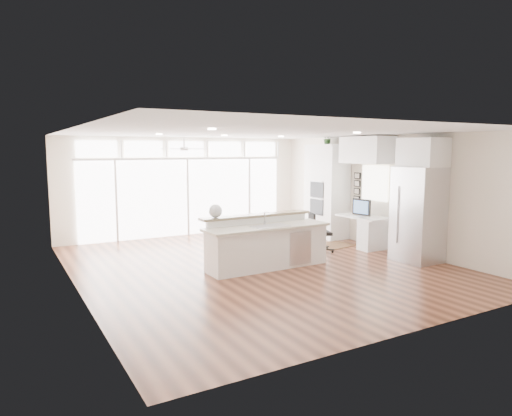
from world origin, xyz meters
TOP-DOWN VIEW (x-y plane):
  - floor at (0.00, 0.00)m, footprint 7.00×8.00m
  - ceiling at (0.00, 0.00)m, footprint 7.00×8.00m
  - wall_back at (0.00, 4.00)m, footprint 7.00×0.04m
  - wall_front at (0.00, -4.00)m, footprint 7.00×0.04m
  - wall_left at (-3.50, 0.00)m, footprint 0.04×8.00m
  - wall_right at (3.50, 0.00)m, footprint 0.04×8.00m
  - glass_wall at (0.00, 3.94)m, footprint 5.80×0.06m
  - transom_row at (0.00, 3.94)m, footprint 5.90×0.06m
  - desk_window at (3.46, 0.30)m, footprint 0.04×0.85m
  - ceiling_fan at (-0.50, 2.80)m, footprint 1.16×1.16m
  - recessed_lights at (0.00, 0.20)m, footprint 3.40×3.00m
  - oven_cabinet at (3.17, 1.80)m, footprint 0.64×1.20m
  - desk_nook at (3.13, 0.30)m, footprint 0.72×1.30m
  - upper_cabinets at (3.17, 0.30)m, footprint 0.64×1.30m
  - refrigerator at (3.11, -1.35)m, footprint 0.76×0.90m
  - fridge_cabinet at (3.17, -1.35)m, footprint 0.64×0.90m
  - framed_photos at (3.46, 0.92)m, footprint 0.06×0.22m
  - kitchen_island at (0.06, -0.25)m, footprint 2.62×1.03m
  - rug at (2.58, 0.75)m, footprint 1.09×0.86m
  - office_chair at (1.87, 0.37)m, footprint 0.58×0.56m
  - fishbowl at (-0.89, 0.14)m, footprint 0.28×0.28m
  - monitor at (3.05, 0.30)m, footprint 0.15×0.54m
  - keyboard at (2.88, 0.30)m, footprint 0.12×0.31m
  - potted_plant at (3.17, 1.80)m, footprint 0.34×0.37m

SIDE VIEW (x-z plane):
  - floor at x=0.00m, z-range -0.02..0.00m
  - rug at x=2.58m, z-range 0.00..0.01m
  - desk_nook at x=3.13m, z-range 0.00..0.76m
  - office_chair at x=1.87m, z-range 0.00..0.90m
  - kitchen_island at x=0.06m, z-range 0.00..1.04m
  - keyboard at x=2.88m, z-range 0.76..0.78m
  - monitor at x=3.05m, z-range 0.76..1.20m
  - refrigerator at x=3.11m, z-range 0.00..2.00m
  - glass_wall at x=0.00m, z-range 0.01..2.09m
  - fishbowl at x=-0.89m, z-range 1.04..1.30m
  - oven_cabinet at x=3.17m, z-range 0.00..2.50m
  - wall_back at x=0.00m, z-range 0.00..2.70m
  - wall_front at x=0.00m, z-range 0.00..2.70m
  - wall_left at x=-3.50m, z-range 0.00..2.70m
  - wall_right at x=3.50m, z-range 0.00..2.70m
  - framed_photos at x=3.46m, z-range 1.00..1.80m
  - desk_window at x=3.46m, z-range 1.12..1.98m
  - fridge_cabinet at x=3.17m, z-range 2.00..2.60m
  - upper_cabinets at x=3.17m, z-range 2.03..2.67m
  - transom_row at x=0.00m, z-range 2.18..2.58m
  - ceiling_fan at x=-0.50m, z-range 2.32..2.64m
  - potted_plant at x=3.17m, z-range 2.50..2.76m
  - recessed_lights at x=0.00m, z-range 2.67..2.69m
  - ceiling at x=0.00m, z-range 2.69..2.71m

